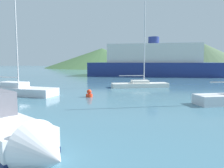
# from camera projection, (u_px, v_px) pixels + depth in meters

# --- Properties ---
(sailboat_inner) EXTENTS (6.56, 4.97, 9.89)m
(sailboat_inner) POSITION_uv_depth(u_px,v_px,m) (140.00, 84.00, 25.80)
(sailboat_inner) COLOR white
(sailboat_inner) RESTS_ON ground_plane
(sailboat_middle) EXTENTS (8.72, 2.61, 11.11)m
(sailboat_middle) POSITION_uv_depth(u_px,v_px,m) (13.00, 89.00, 20.18)
(sailboat_middle) COLOR silver
(sailboat_middle) RESTS_ON ground_plane
(ferry_distant) EXTENTS (27.92, 14.59, 8.18)m
(ferry_distant) POSITION_uv_depth(u_px,v_px,m) (153.00, 62.00, 46.52)
(ferry_distant) COLOR navy
(ferry_distant) RESTS_ON ground_plane
(buoy_marker) EXTENTS (0.57, 0.57, 0.66)m
(buoy_marker) POSITION_uv_depth(u_px,v_px,m) (89.00, 94.00, 18.67)
(buoy_marker) COLOR red
(buoy_marker) RESTS_ON ground_plane
(hill_west) EXTENTS (54.56, 54.56, 9.40)m
(hill_west) POSITION_uv_depth(u_px,v_px,m) (102.00, 58.00, 106.60)
(hill_west) COLOR #3D6038
(hill_west) RESTS_ON ground_plane
(hill_central) EXTENTS (42.36, 42.36, 10.84)m
(hill_central) POSITION_uv_depth(u_px,v_px,m) (201.00, 56.00, 90.84)
(hill_central) COLOR #4C6647
(hill_central) RESTS_ON ground_plane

